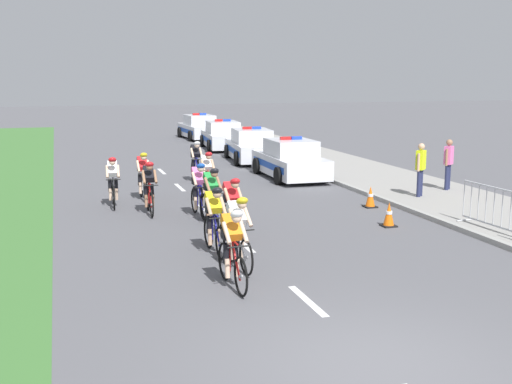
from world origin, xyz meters
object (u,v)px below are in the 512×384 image
at_px(spectator_closest, 421,166).
at_px(traffic_cone_far, 389,215).
at_px(cyclist_eleventh, 196,161).
at_px(police_car_third, 223,136).
at_px(cyclist_eighth, 207,174).
at_px(cyclist_fifth, 211,195).
at_px(cyclist_sixth, 199,189).
at_px(cyclist_seventh, 149,187).
at_px(cyclist_ninth, 113,181).
at_px(cyclist_fourth, 232,207).
at_px(traffic_cone_near, 370,197).
at_px(police_car_furthest, 199,128).
at_px(crowd_barrier_middle, 494,209).
at_px(cyclist_tenth, 143,175).
at_px(cyclist_second, 238,231).
at_px(police_car_nearest, 290,160).
at_px(spectator_middle, 448,161).
at_px(police_car_second, 251,147).
at_px(cyclist_third, 214,219).
at_px(cyclist_lead, 232,247).

bearing_deg(spectator_closest, traffic_cone_far, -132.61).
xyz_separation_m(cyclist_eleventh, police_car_third, (3.61, 10.18, -0.11)).
bearing_deg(spectator_closest, cyclist_eighth, 160.52).
height_order(cyclist_fifth, cyclist_eighth, same).
bearing_deg(cyclist_sixth, cyclist_eighth, 72.21).
relative_size(cyclist_seventh, cyclist_ninth, 1.00).
relative_size(cyclist_fourth, traffic_cone_near, 2.69).
xyz_separation_m(cyclist_eleventh, police_car_furthest, (3.61, 16.03, -0.11)).
distance_m(cyclist_ninth, crowd_barrier_middle, 10.60).
height_order(cyclist_tenth, spectator_closest, spectator_closest).
xyz_separation_m(cyclist_ninth, police_car_furthest, (6.91, 19.81, -0.11)).
relative_size(cyclist_second, cyclist_seventh, 1.00).
bearing_deg(traffic_cone_far, cyclist_eighth, 125.21).
relative_size(police_car_nearest, spectator_middle, 2.64).
bearing_deg(police_car_second, cyclist_eighth, -115.76).
bearing_deg(police_car_furthest, crowd_barrier_middle, -86.34).
distance_m(cyclist_fourth, cyclist_eleventh, 8.61).
distance_m(cyclist_third, cyclist_eighth, 6.43).
height_order(cyclist_third, crowd_barrier_middle, cyclist_third).
xyz_separation_m(cyclist_eleventh, police_car_nearest, (3.61, -0.17, -0.11)).
distance_m(cyclist_second, traffic_cone_near, 7.22).
relative_size(cyclist_fourth, police_car_third, 0.38).
relative_size(traffic_cone_far, spectator_middle, 0.38).
distance_m(cyclist_second, cyclist_eighth, 7.61).
bearing_deg(cyclist_third, cyclist_ninth, 105.84).
distance_m(cyclist_ninth, police_car_nearest, 7.80).
xyz_separation_m(cyclist_eighth, cyclist_tenth, (-1.96, 0.41, 0.00)).
relative_size(cyclist_ninth, spectator_closest, 1.03).
relative_size(police_car_third, crowd_barrier_middle, 1.95).
xyz_separation_m(cyclist_fifth, police_car_furthest, (4.65, 22.88, -0.11)).
distance_m(cyclist_sixth, police_car_third, 16.72).
relative_size(cyclist_fourth, cyclist_tenth, 1.00).
bearing_deg(cyclist_ninth, cyclist_sixth, -43.96).
relative_size(cyclist_sixth, cyclist_eleventh, 1.00).
height_order(cyclist_fourth, police_car_nearest, police_car_nearest).
xyz_separation_m(cyclist_seventh, cyclist_eleventh, (2.42, 5.10, 0.00)).
xyz_separation_m(cyclist_eighth, police_car_second, (3.96, 8.21, -0.11)).
bearing_deg(cyclist_seventh, spectator_closest, -3.13).
xyz_separation_m(cyclist_eighth, spectator_middle, (7.84, -1.43, 0.30)).
distance_m(cyclist_eleventh, crowd_barrier_middle, 11.31).
distance_m(cyclist_tenth, police_car_second, 9.79).
bearing_deg(cyclist_ninth, cyclist_tenth, 40.86).
relative_size(cyclist_third, cyclist_tenth, 1.00).
height_order(cyclist_lead, cyclist_seventh, same).
bearing_deg(police_car_furthest, cyclist_fourth, -100.52).
xyz_separation_m(cyclist_fourth, crowd_barrier_middle, (6.24, -1.44, -0.14)).
xyz_separation_m(cyclist_second, cyclist_third, (-0.19, 1.23, 0.00)).
bearing_deg(cyclist_fourth, cyclist_eleventh, 83.64).
bearing_deg(cyclist_seventh, cyclist_second, -80.51).
xyz_separation_m(cyclist_ninth, traffic_cone_near, (7.26, -2.33, -0.48)).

